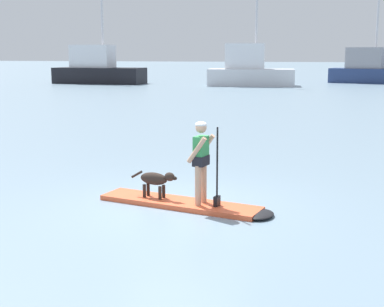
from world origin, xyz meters
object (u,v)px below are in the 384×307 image
object	(u,v)px
dog	(156,180)
person_paddler	(202,157)
moored_boat_center	(249,70)
moored_boat_far_port	(369,70)
moored_boat_port	(97,69)
paddleboard	(190,205)

from	to	relation	value
dog	person_paddler	bearing A→B (deg)	-11.85
moored_boat_center	moored_boat_far_port	world-z (taller)	moored_boat_center
dog	moored_boat_center	size ratio (longest dim) A/B	0.09
dog	moored_boat_port	size ratio (longest dim) A/B	0.11
paddleboard	moored_boat_center	xyz separation A→B (m)	(-5.26, 41.77, 1.46)
paddleboard	moored_boat_port	bearing A→B (deg)	116.80
paddleboard	dog	world-z (taller)	dog
paddleboard	moored_boat_far_port	bearing A→B (deg)	82.94
moored_boat_port	moored_boat_center	bearing A→B (deg)	0.04
person_paddler	dog	world-z (taller)	person_paddler
dog	moored_boat_far_port	distance (m)	50.06
dog	moored_boat_far_port	world-z (taller)	moored_boat_far_port
moored_boat_center	moored_boat_port	bearing A→B (deg)	-179.96
moored_boat_far_port	paddleboard	bearing A→B (deg)	-97.06
moored_boat_far_port	person_paddler	bearing A→B (deg)	-96.76
moored_boat_port	moored_boat_center	world-z (taller)	moored_boat_center
person_paddler	dog	bearing A→B (deg)	168.15
person_paddler	moored_boat_far_port	bearing A→B (deg)	83.24
dog	moored_boat_far_port	bearing A→B (deg)	82.05
paddleboard	moored_boat_far_port	world-z (taller)	moored_boat_far_port
moored_boat_far_port	moored_boat_center	bearing A→B (deg)	-145.10
dog	moored_boat_port	xyz separation A→B (m)	(-20.33, 41.60, 0.99)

